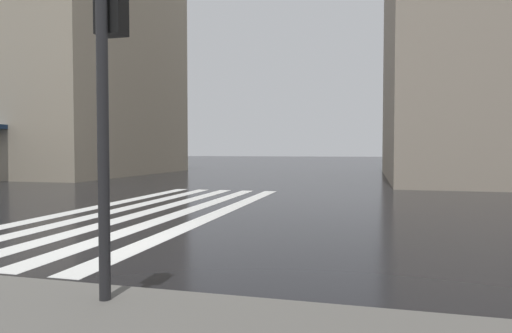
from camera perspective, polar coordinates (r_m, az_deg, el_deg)
ground_plane at (r=8.98m, az=-16.64°, el=-9.08°), size 220.00×220.00×0.00m
zebra_crossing at (r=13.12m, az=-12.96°, el=-5.49°), size 13.00×4.50×0.01m
traffic_signal_post at (r=5.09m, az=-18.52°, el=13.99°), size 0.44×0.30×3.67m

